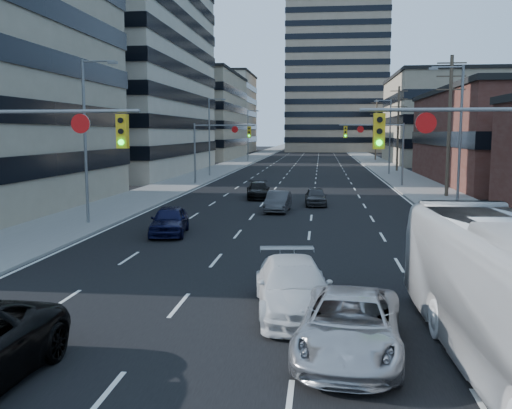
{
  "coord_description": "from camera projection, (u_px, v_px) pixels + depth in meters",
  "views": [
    {
      "loc": [
        2.33,
        -10.05,
        5.11
      ],
      "look_at": [
        -0.27,
        12.8,
        2.2
      ],
      "focal_mm": 40.0,
      "sensor_mm": 36.0,
      "label": 1
    }
  ],
  "objects": [
    {
      "name": "silver_suv",
      "position": [
        350.0,
        325.0,
        13.14
      ],
      "size": [
        2.8,
        5.24,
        1.4
      ],
      "primitive_type": "imported",
      "rotation": [
        0.0,
        0.0,
        -0.1
      ],
      "color": "#B0B0B5",
      "rests_on": "ground"
    },
    {
      "name": "sedan_blue",
      "position": [
        169.0,
        220.0,
        28.61
      ],
      "size": [
        2.24,
        4.41,
        1.44
      ],
      "primitive_type": "imported",
      "rotation": [
        0.0,
        0.0,
        0.13
      ],
      "color": "black",
      "rests_on": "ground"
    },
    {
      "name": "sedan_grey_right",
      "position": [
        316.0,
        197.0,
        40.08
      ],
      "size": [
        1.65,
        3.77,
        1.26
      ],
      "primitive_type": "imported",
      "rotation": [
        0.0,
        0.0,
        0.04
      ],
      "color": "#333335",
      "rests_on": "ground"
    },
    {
      "name": "office_left_mid",
      "position": [
        87.0,
        61.0,
        71.23
      ],
      "size": [
        26.0,
        34.0,
        28.0
      ],
      "primitive_type": "cube",
      "color": "#ADA089",
      "rests_on": "ground"
    },
    {
      "name": "signal_near_right",
      "position": [
        490.0,
        158.0,
        17.31
      ],
      "size": [
        6.59,
        0.33,
        6.0
      ],
      "color": "slate",
      "rests_on": "ground"
    },
    {
      "name": "utility_pole_midblock",
      "position": [
        398.0,
        127.0,
        73.77
      ],
      "size": [
        2.2,
        0.28,
        11.0
      ],
      "color": "#4C3D2D",
      "rests_on": "ground"
    },
    {
      "name": "bg_block_right",
      "position": [
        448.0,
        129.0,
        134.6
      ],
      "size": [
        22.0,
        22.0,
        12.0
      ],
      "primitive_type": "cube",
      "color": "gray",
      "rests_on": "ground"
    },
    {
      "name": "streetlight_left_near",
      "position": [
        88.0,
        134.0,
        31.05
      ],
      "size": [
        2.03,
        0.22,
        9.0
      ],
      "color": "slate",
      "rests_on": "ground"
    },
    {
      "name": "streetlight_left_mid",
      "position": [
        211.0,
        133.0,
        65.55
      ],
      "size": [
        2.03,
        0.22,
        9.0
      ],
      "color": "slate",
      "rests_on": "ground"
    },
    {
      "name": "apartment_tower",
      "position": [
        336.0,
        44.0,
        154.35
      ],
      "size": [
        26.0,
        26.0,
        58.0
      ],
      "primitive_type": "cube",
      "color": "gray",
      "rests_on": "ground"
    },
    {
      "name": "office_left_far",
      "position": [
        186.0,
        118.0,
        111.07
      ],
      "size": [
        20.0,
        30.0,
        16.0
      ],
      "primitive_type": "cube",
      "color": "gray",
      "rests_on": "ground"
    },
    {
      "name": "utility_pole_distant",
      "position": [
        376.0,
        129.0,
        103.34
      ],
      "size": [
        2.2,
        0.28,
        11.0
      ],
      "color": "#4C3D2D",
      "rests_on": "ground"
    },
    {
      "name": "ground",
      "position": [
        194.0,
        404.0,
        10.81
      ],
      "size": [
        400.0,
        400.0,
        0.0
      ],
      "primitive_type": "plane",
      "color": "black",
      "rests_on": "ground"
    },
    {
      "name": "sidewalk_left",
      "position": [
        265.0,
        153.0,
        140.23
      ],
      "size": [
        5.0,
        300.0,
        0.15
      ],
      "primitive_type": "cube",
      "color": "slate",
      "rests_on": "ground"
    },
    {
      "name": "streetlight_right_near",
      "position": [
        458.0,
        133.0,
        33.66
      ],
      "size": [
        2.03,
        0.22,
        9.0
      ],
      "color": "slate",
      "rests_on": "ground"
    },
    {
      "name": "sedan_black_far",
      "position": [
        258.0,
        190.0,
        44.24
      ],
      "size": [
        2.34,
        4.61,
        1.28
      ],
      "primitive_type": "imported",
      "rotation": [
        0.0,
        0.0,
        0.13
      ],
      "color": "black",
      "rests_on": "ground"
    },
    {
      "name": "road_surface",
      "position": [
        311.0,
        153.0,
        138.95
      ],
      "size": [
        18.0,
        300.0,
        0.02
      ],
      "primitive_type": "cube",
      "color": "black",
      "rests_on": "ground"
    },
    {
      "name": "streetlight_right_far",
      "position": [
        389.0,
        133.0,
        68.16
      ],
      "size": [
        2.03,
        0.22,
        9.0
      ],
      "color": "slate",
      "rests_on": "ground"
    },
    {
      "name": "office_right_far",
      "position": [
        460.0,
        121.0,
        93.87
      ],
      "size": [
        22.0,
        28.0,
        14.0
      ],
      "primitive_type": "cube",
      "color": "gray",
      "rests_on": "ground"
    },
    {
      "name": "streetlight_left_far",
      "position": [
        249.0,
        133.0,
        100.05
      ],
      "size": [
        2.03,
        0.22,
        9.0
      ],
      "color": "slate",
      "rests_on": "ground"
    },
    {
      "name": "utility_pole_block",
      "position": [
        449.0,
        124.0,
        44.2
      ],
      "size": [
        2.2,
        0.28,
        11.0
      ],
      "color": "#4C3D2D",
      "rests_on": "ground"
    },
    {
      "name": "bg_block_left",
      "position": [
        206.0,
        114.0,
        150.7
      ],
      "size": [
        24.0,
        24.0,
        20.0
      ],
      "primitive_type": "cube",
      "color": "#ADA089",
      "rests_on": "ground"
    },
    {
      "name": "sedan_grey_center",
      "position": [
        278.0,
        202.0,
        36.96
      ],
      "size": [
        1.6,
        4.04,
        1.31
      ],
      "primitive_type": "imported",
      "rotation": [
        0.0,
        0.0,
        -0.05
      ],
      "color": "#37373A",
      "rests_on": "ground"
    },
    {
      "name": "white_van",
      "position": [
        293.0,
        287.0,
        16.24
      ],
      "size": [
        2.76,
        5.35,
        1.48
      ],
      "primitive_type": "imported",
      "rotation": [
        0.0,
        0.0,
        0.14
      ],
      "color": "silver",
      "rests_on": "ground"
    },
    {
      "name": "signal_far_right",
      "position": [
        378.0,
        141.0,
        53.76
      ],
      "size": [
        6.09,
        0.33,
        6.0
      ],
      "color": "slate",
      "rests_on": "ground"
    },
    {
      "name": "signal_near_left",
      "position": [
        26.0,
        156.0,
        18.99
      ],
      "size": [
        6.59,
        0.33,
        6.0
      ],
      "color": "slate",
      "rests_on": "ground"
    },
    {
      "name": "signal_far_left",
      "position": [
        218.0,
        141.0,
        55.49
      ],
      "size": [
        6.09,
        0.33,
        6.0
      ],
      "color": "slate",
      "rests_on": "ground"
    },
    {
      "name": "sidewalk_right",
      "position": [
        359.0,
        153.0,
        137.65
      ],
      "size": [
        5.0,
        300.0,
        0.15
      ],
      "primitive_type": "cube",
      "color": "slate",
      "rests_on": "ground"
    }
  ]
}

